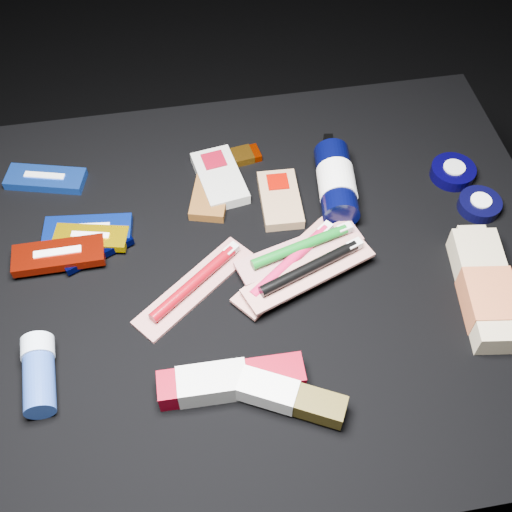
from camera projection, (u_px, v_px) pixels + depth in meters
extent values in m
plane|color=black|center=(250.00, 384.00, 1.29)|extent=(3.00, 3.00, 0.00)
cube|color=black|center=(249.00, 335.00, 1.13)|extent=(0.98, 0.78, 0.40)
cube|color=blue|center=(46.00, 179.00, 1.07)|extent=(0.14, 0.08, 0.02)
cube|color=silver|center=(46.00, 178.00, 1.07)|extent=(0.07, 0.03, 0.02)
cube|color=#0A2BAD|center=(88.00, 230.00, 1.00)|extent=(0.14, 0.07, 0.02)
cube|color=silver|center=(88.00, 230.00, 1.00)|extent=(0.07, 0.02, 0.02)
cube|color=black|center=(95.00, 248.00, 0.98)|extent=(0.12, 0.08, 0.01)
cube|color=silver|center=(95.00, 248.00, 0.98)|extent=(0.06, 0.03, 0.01)
cube|color=#D0A500|center=(91.00, 238.00, 0.99)|extent=(0.12, 0.07, 0.01)
cube|color=white|center=(91.00, 237.00, 0.99)|extent=(0.06, 0.02, 0.01)
cube|color=maroon|center=(59.00, 255.00, 0.97)|extent=(0.14, 0.05, 0.02)
cube|color=white|center=(59.00, 255.00, 0.96)|extent=(0.07, 0.01, 0.02)
cube|color=#5E3714|center=(211.00, 194.00, 1.05)|extent=(0.08, 0.12, 0.02)
cube|color=#690600|center=(213.00, 182.00, 1.07)|extent=(0.04, 0.04, 0.02)
cube|color=#AFAFA8|center=(220.00, 178.00, 1.07)|extent=(0.09, 0.13, 0.02)
cube|color=maroon|center=(214.00, 164.00, 1.09)|extent=(0.04, 0.04, 0.02)
cube|color=#9E7853|center=(280.00, 200.00, 1.04)|extent=(0.07, 0.12, 0.02)
cube|color=#790600|center=(278.00, 185.00, 1.06)|extent=(0.04, 0.04, 0.02)
cube|color=#7F1800|center=(229.00, 159.00, 1.10)|extent=(0.11, 0.05, 0.01)
cube|color=#8E5813|center=(239.00, 157.00, 1.10)|extent=(0.05, 0.04, 0.01)
cylinder|color=black|center=(336.00, 183.00, 1.04)|extent=(0.08, 0.15, 0.06)
cylinder|color=white|center=(337.00, 184.00, 1.03)|extent=(0.07, 0.07, 0.06)
cylinder|color=black|center=(330.00, 147.00, 1.09)|extent=(0.02, 0.02, 0.02)
cube|color=black|center=(329.00, 142.00, 1.10)|extent=(0.02, 0.03, 0.01)
cylinder|color=black|center=(453.00, 172.00, 1.08)|extent=(0.07, 0.07, 0.02)
cylinder|color=beige|center=(453.00, 171.00, 1.08)|extent=(0.04, 0.04, 0.02)
cylinder|color=black|center=(479.00, 205.00, 1.04)|extent=(0.07, 0.07, 0.02)
cylinder|color=white|center=(480.00, 204.00, 1.04)|extent=(0.03, 0.03, 0.02)
cube|color=tan|center=(485.00, 289.00, 0.93)|extent=(0.09, 0.20, 0.04)
cube|color=#B15A34|center=(489.00, 300.00, 0.91)|extent=(0.08, 0.10, 0.04)
cube|color=tan|center=(470.00, 236.00, 0.99)|extent=(0.05, 0.03, 0.03)
cylinder|color=navy|center=(39.00, 384.00, 0.84)|extent=(0.05, 0.08, 0.04)
cylinder|color=silver|center=(38.00, 349.00, 0.87)|extent=(0.05, 0.03, 0.05)
cube|color=#BCB4AF|center=(194.00, 288.00, 0.95)|extent=(0.19, 0.17, 0.01)
cylinder|color=maroon|center=(194.00, 283.00, 0.94)|extent=(0.14, 0.11, 0.02)
cube|color=silver|center=(231.00, 250.00, 0.97)|extent=(0.03, 0.02, 0.01)
cube|color=beige|center=(290.00, 266.00, 0.96)|extent=(0.20, 0.17, 0.01)
cylinder|color=#B0113E|center=(291.00, 261.00, 0.95)|extent=(0.14, 0.12, 0.02)
cube|color=white|center=(325.00, 229.00, 0.99)|extent=(0.03, 0.03, 0.01)
cube|color=silver|center=(299.00, 251.00, 0.97)|extent=(0.21, 0.10, 0.01)
cylinder|color=#095E16|center=(300.00, 246.00, 0.96)|extent=(0.16, 0.06, 0.02)
cube|color=silver|center=(344.00, 229.00, 0.98)|extent=(0.03, 0.02, 0.01)
cube|color=silver|center=(309.00, 273.00, 0.94)|extent=(0.21, 0.12, 0.01)
cylinder|color=black|center=(309.00, 268.00, 0.93)|extent=(0.16, 0.07, 0.02)
cube|color=silver|center=(354.00, 245.00, 0.95)|extent=(0.03, 0.02, 0.01)
cube|color=maroon|center=(231.00, 381.00, 0.84)|extent=(0.19, 0.05, 0.03)
cube|color=beige|center=(212.00, 383.00, 0.84)|extent=(0.09, 0.05, 0.04)
cube|color=#3F340F|center=(284.00, 396.00, 0.83)|extent=(0.16, 0.11, 0.03)
cube|color=silver|center=(268.00, 390.00, 0.83)|extent=(0.09, 0.07, 0.03)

